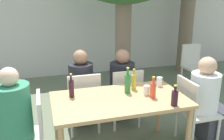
{
  "coord_description": "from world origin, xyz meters",
  "views": [
    {
      "loc": [
        -0.83,
        -2.51,
        1.92
      ],
      "look_at": [
        0.0,
        0.3,
        1.02
      ],
      "focal_mm": 40.0,
      "sensor_mm": 36.0,
      "label": 1
    }
  ],
  "objects_px": {
    "patio_chair_4": "(193,63)",
    "green_bottle_4": "(128,83)",
    "person_seated_2": "(81,92)",
    "wine_bottle_2": "(175,98)",
    "oil_cruet_1": "(134,82)",
    "drinking_glass_1": "(147,90)",
    "patio_chair_0": "(31,131)",
    "person_seated_1": "(209,104)",
    "soda_bottle_0": "(153,90)",
    "person_seated_3": "(120,88)",
    "patio_chair_1": "(193,108)",
    "patio_chair_2": "(84,100)",
    "wine_bottle_3": "(71,88)",
    "person_seated_0": "(7,130)",
    "dining_table_front": "(119,105)",
    "patio_chair_3": "(125,95)",
    "drinking_glass_0": "(159,82)"
  },
  "relations": [
    {
      "from": "drinking_glass_1",
      "to": "wine_bottle_3",
      "type": "bearing_deg",
      "value": 167.1
    },
    {
      "from": "patio_chair_3",
      "to": "wine_bottle_2",
      "type": "distance_m",
      "value": 1.09
    },
    {
      "from": "person_seated_1",
      "to": "wine_bottle_3",
      "type": "bearing_deg",
      "value": 83.61
    },
    {
      "from": "person_seated_2",
      "to": "wine_bottle_2",
      "type": "bearing_deg",
      "value": 123.05
    },
    {
      "from": "oil_cruet_1",
      "to": "drinking_glass_0",
      "type": "height_order",
      "value": "oil_cruet_1"
    },
    {
      "from": "drinking_glass_0",
      "to": "patio_chair_4",
      "type": "bearing_deg",
      "value": 45.18
    },
    {
      "from": "soda_bottle_0",
      "to": "patio_chair_3",
      "type": "bearing_deg",
      "value": 94.97
    },
    {
      "from": "soda_bottle_0",
      "to": "wine_bottle_3",
      "type": "bearing_deg",
      "value": 161.92
    },
    {
      "from": "dining_table_front",
      "to": "patio_chair_3",
      "type": "xyz_separation_m",
      "value": [
        0.31,
        0.66,
        -0.18
      ]
    },
    {
      "from": "person_seated_1",
      "to": "patio_chair_3",
      "type": "bearing_deg",
      "value": 54.47
    },
    {
      "from": "patio_chair_0",
      "to": "green_bottle_4",
      "type": "distance_m",
      "value": 1.21
    },
    {
      "from": "patio_chair_4",
      "to": "wine_bottle_2",
      "type": "height_order",
      "value": "wine_bottle_2"
    },
    {
      "from": "patio_chair_2",
      "to": "dining_table_front",
      "type": "bearing_deg",
      "value": 114.9
    },
    {
      "from": "person_seated_3",
      "to": "patio_chair_1",
      "type": "bearing_deg",
      "value": 127.7
    },
    {
      "from": "patio_chair_1",
      "to": "wine_bottle_2",
      "type": "relative_size",
      "value": 3.85
    },
    {
      "from": "green_bottle_4",
      "to": "wine_bottle_2",
      "type": "bearing_deg",
      "value": -52.91
    },
    {
      "from": "patio_chair_2",
      "to": "patio_chair_3",
      "type": "bearing_deg",
      "value": -180.0
    },
    {
      "from": "soda_bottle_0",
      "to": "drinking_glass_1",
      "type": "xyz_separation_m",
      "value": [
        -0.04,
        0.09,
        -0.04
      ]
    },
    {
      "from": "patio_chair_2",
      "to": "oil_cruet_1",
      "type": "xyz_separation_m",
      "value": [
        0.56,
        -0.45,
        0.36
      ]
    },
    {
      "from": "person_seated_0",
      "to": "soda_bottle_0",
      "type": "height_order",
      "value": "person_seated_0"
    },
    {
      "from": "person_seated_2",
      "to": "wine_bottle_2",
      "type": "xyz_separation_m",
      "value": [
        0.81,
        -1.24,
        0.33
      ]
    },
    {
      "from": "wine_bottle_2",
      "to": "patio_chair_2",
      "type": "bearing_deg",
      "value": 128.72
    },
    {
      "from": "dining_table_front",
      "to": "wine_bottle_2",
      "type": "xyz_separation_m",
      "value": [
        0.5,
        -0.35,
        0.17
      ]
    },
    {
      "from": "person_seated_1",
      "to": "wine_bottle_3",
      "type": "height_order",
      "value": "person_seated_1"
    },
    {
      "from": "oil_cruet_1",
      "to": "wine_bottle_2",
      "type": "relative_size",
      "value": 1.16
    },
    {
      "from": "soda_bottle_0",
      "to": "patio_chair_2",
      "type": "bearing_deg",
      "value": 131.95
    },
    {
      "from": "person_seated_0",
      "to": "person_seated_2",
      "type": "xyz_separation_m",
      "value": [
        0.92,
        0.89,
        -0.03
      ]
    },
    {
      "from": "person_seated_0",
      "to": "drinking_glass_0",
      "type": "xyz_separation_m",
      "value": [
        1.84,
        0.22,
        0.27
      ]
    },
    {
      "from": "person_seated_1",
      "to": "person_seated_3",
      "type": "height_order",
      "value": "person_seated_1"
    },
    {
      "from": "patio_chair_0",
      "to": "person_seated_1",
      "type": "relative_size",
      "value": 0.76
    },
    {
      "from": "patio_chair_2",
      "to": "drinking_glass_1",
      "type": "xyz_separation_m",
      "value": [
        0.64,
        -0.66,
        0.32
      ]
    },
    {
      "from": "person_seated_3",
      "to": "patio_chair_0",
      "type": "bearing_deg",
      "value": 34.45
    },
    {
      "from": "patio_chair_3",
      "to": "patio_chair_4",
      "type": "distance_m",
      "value": 2.3
    },
    {
      "from": "person_seated_1",
      "to": "person_seated_2",
      "type": "distance_m",
      "value": 1.78
    },
    {
      "from": "patio_chair_3",
      "to": "person_seated_3",
      "type": "bearing_deg",
      "value": -90.0
    },
    {
      "from": "person_seated_1",
      "to": "drinking_glass_0",
      "type": "bearing_deg",
      "value": 70.5
    },
    {
      "from": "person_seated_1",
      "to": "soda_bottle_0",
      "type": "bearing_deg",
      "value": 96.3
    },
    {
      "from": "wine_bottle_3",
      "to": "patio_chair_4",
      "type": "bearing_deg",
      "value": 31.17
    },
    {
      "from": "oil_cruet_1",
      "to": "drinking_glass_1",
      "type": "bearing_deg",
      "value": -68.14
    },
    {
      "from": "patio_chair_0",
      "to": "patio_chair_3",
      "type": "bearing_deg",
      "value": 116.84
    },
    {
      "from": "dining_table_front",
      "to": "patio_chair_3",
      "type": "bearing_deg",
      "value": 65.1
    },
    {
      "from": "patio_chair_0",
      "to": "green_bottle_4",
      "type": "height_order",
      "value": "green_bottle_4"
    },
    {
      "from": "patio_chair_3",
      "to": "person_seated_2",
      "type": "relative_size",
      "value": 0.76
    },
    {
      "from": "patio_chair_4",
      "to": "person_seated_0",
      "type": "bearing_deg",
      "value": -151.71
    },
    {
      "from": "person_seated_2",
      "to": "person_seated_3",
      "type": "bearing_deg",
      "value": -179.98
    },
    {
      "from": "person_seated_2",
      "to": "soda_bottle_0",
      "type": "relative_size",
      "value": 4.6
    },
    {
      "from": "green_bottle_4",
      "to": "oil_cruet_1",
      "type": "bearing_deg",
      "value": 35.83
    },
    {
      "from": "patio_chair_4",
      "to": "green_bottle_4",
      "type": "height_order",
      "value": "green_bottle_4"
    },
    {
      "from": "patio_chair_1",
      "to": "wine_bottle_3",
      "type": "distance_m",
      "value": 1.57
    },
    {
      "from": "oil_cruet_1",
      "to": "person_seated_3",
      "type": "bearing_deg",
      "value": 85.61
    }
  ]
}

